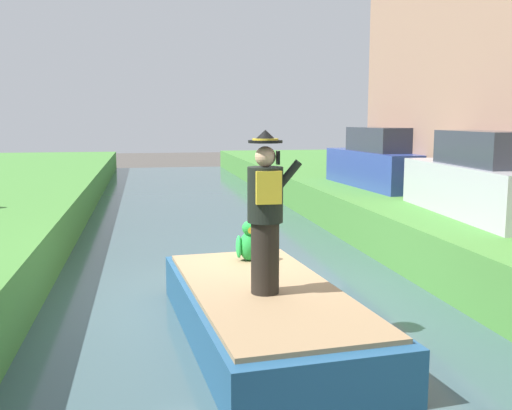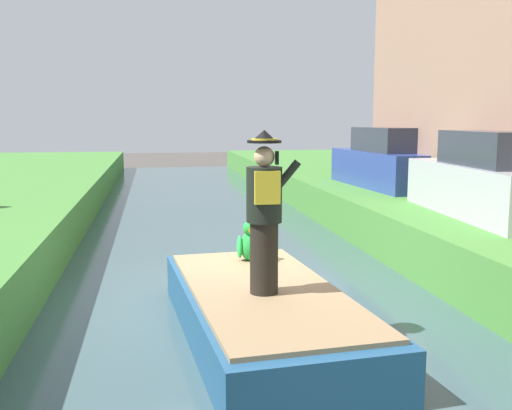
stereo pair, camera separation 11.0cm
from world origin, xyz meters
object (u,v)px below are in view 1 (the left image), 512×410
person_pirate (266,213)px  parrot_plush (249,243)px  boat (264,313)px  parked_car_blue (387,162)px  parked_car_silver (493,180)px

person_pirate → parrot_plush: person_pirate is taller
boat → person_pirate: person_pirate is taller
boat → parked_car_blue: parked_car_blue is taller
parrot_plush → parked_car_blue: size_ratio=0.14×
parked_car_blue → parrot_plush: bearing=-127.2°
boat → parked_car_blue: 8.95m
person_pirate → parked_car_silver: 5.64m
boat → parrot_plush: size_ratio=7.61×
person_pirate → boat: bearing=77.1°
parked_car_silver → parked_car_blue: bearing=90.0°
person_pirate → parrot_plush: 1.71m
parrot_plush → boat: bearing=-92.4°
parrot_plush → person_pirate: bearing=-93.2°
boat → parrot_plush: bearing=87.6°
boat → parrot_plush: parrot_plush is taller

